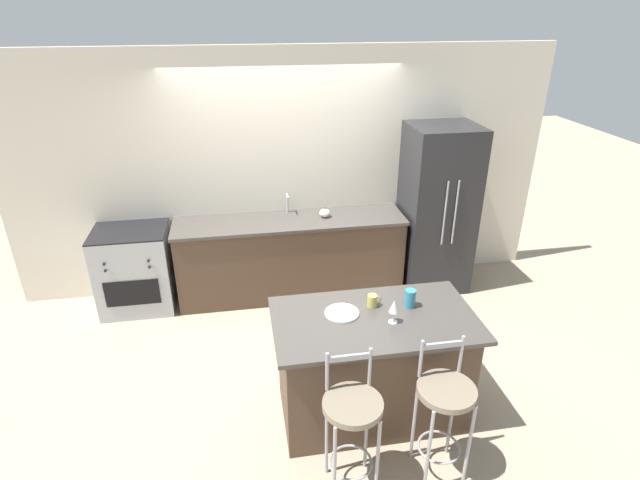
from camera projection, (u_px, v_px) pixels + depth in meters
name	position (u px, v px, depth m)	size (l,w,h in m)	color
ground_plane	(296.00, 308.00, 5.56)	(18.00, 18.00, 0.00)	tan
wall_back	(286.00, 173.00, 5.57)	(6.00, 0.07, 2.70)	beige
back_counter	(291.00, 256.00, 5.68)	(2.54, 0.65, 0.92)	#4C3828
sink_faucet	(287.00, 201.00, 5.59)	(0.02, 0.13, 0.22)	#ADAFB5
kitchen_island	(372.00, 366.00, 3.96)	(1.55, 0.86, 0.93)	#4C3828
refrigerator	(437.00, 209.00, 5.67)	(0.74, 0.72, 1.90)	#232326
oven_range	(135.00, 269.00, 5.40)	(0.77, 0.62, 0.92)	#ADAFB5
bar_stool_near	(352.00, 419.00, 3.25)	(0.40, 0.40, 1.07)	#99999E
bar_stool_far	(444.00, 404.00, 3.37)	(0.40, 0.40, 1.07)	#99999E
dinner_plate	(342.00, 313.00, 3.81)	(0.26, 0.26, 0.02)	white
wine_glass	(394.00, 307.00, 3.65)	(0.07, 0.07, 0.19)	white
coffee_mug	(373.00, 301.00, 3.88)	(0.11, 0.08, 0.10)	#C1B251
tumbler_cup	(410.00, 298.00, 3.87)	(0.08, 0.08, 0.15)	teal
pumpkin_decoration	(325.00, 213.00, 5.51)	(0.12, 0.12, 0.12)	beige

